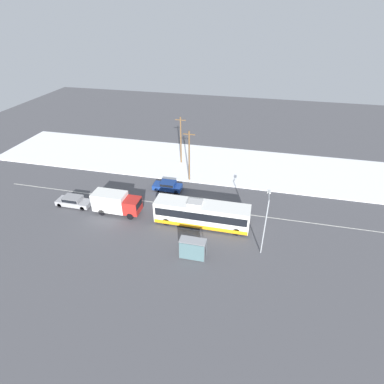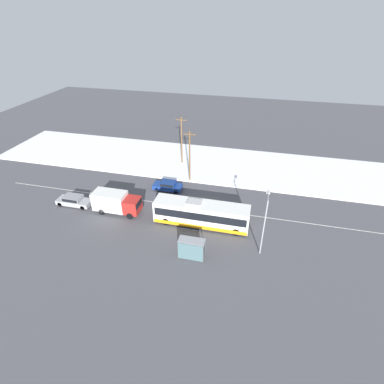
% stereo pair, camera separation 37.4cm
% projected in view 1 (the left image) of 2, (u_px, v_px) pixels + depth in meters
% --- Properties ---
extents(ground_plane, '(120.00, 120.00, 0.00)m').
position_uv_depth(ground_plane, '(204.00, 209.00, 40.48)').
color(ground_plane, '#4C4C51').
extents(snow_lot, '(80.00, 14.24, 0.12)m').
position_uv_depth(snow_lot, '(220.00, 164.00, 51.79)').
color(snow_lot, white).
rests_on(snow_lot, ground_plane).
extents(lane_marking_center, '(60.00, 0.12, 0.00)m').
position_uv_depth(lane_marking_center, '(204.00, 209.00, 40.48)').
color(lane_marking_center, silver).
rests_on(lane_marking_center, ground_plane).
extents(city_bus, '(11.69, 2.57, 3.29)m').
position_uv_depth(city_bus, '(202.00, 214.00, 36.81)').
color(city_bus, white).
rests_on(city_bus, ground_plane).
extents(box_truck, '(6.20, 2.30, 2.89)m').
position_uv_depth(box_truck, '(116.00, 202.00, 38.98)').
color(box_truck, silver).
rests_on(box_truck, ground_plane).
extents(sedan_car, '(4.24, 1.80, 1.40)m').
position_uv_depth(sedan_car, '(168.00, 186.00, 44.23)').
color(sedan_car, navy).
rests_on(sedan_car, ground_plane).
extents(parked_car_near_truck, '(4.75, 1.80, 1.41)m').
position_uv_depth(parked_car_near_truck, '(73.00, 201.00, 40.76)').
color(parked_car_near_truck, '#9E9EA3').
rests_on(parked_car_near_truck, ground_plane).
extents(pedestrian_at_stop, '(0.58, 0.26, 1.61)m').
position_uv_depth(pedestrian_at_stop, '(194.00, 242.00, 33.30)').
color(pedestrian_at_stop, '#23232D').
rests_on(pedestrian_at_stop, ground_plane).
extents(bus_shelter, '(2.83, 1.20, 2.40)m').
position_uv_depth(bus_shelter, '(192.00, 247.00, 31.61)').
color(bus_shelter, gray).
rests_on(bus_shelter, ground_plane).
extents(streetlamp, '(0.36, 2.38, 6.99)m').
position_uv_depth(streetlamp, '(266.00, 218.00, 31.36)').
color(streetlamp, '#9EA3A8').
rests_on(streetlamp, ground_plane).
extents(utility_pole_roadside, '(1.80, 0.24, 8.10)m').
position_uv_depth(utility_pole_roadside, '(189.00, 156.00, 44.96)').
color(utility_pole_roadside, brown).
rests_on(utility_pole_roadside, ground_plane).
extents(utility_pole_snowlot, '(1.80, 0.24, 8.21)m').
position_uv_depth(utility_pole_snowlot, '(181.00, 140.00, 50.09)').
color(utility_pole_snowlot, brown).
rests_on(utility_pole_snowlot, ground_plane).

